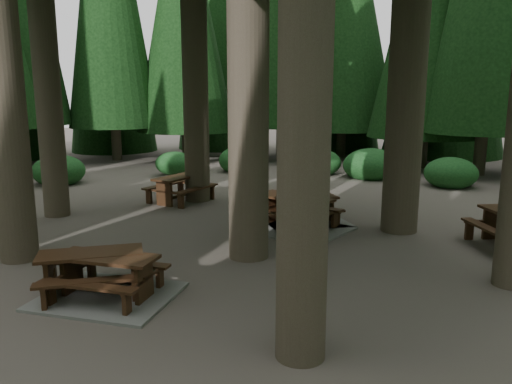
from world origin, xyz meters
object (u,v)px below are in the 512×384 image
Objects in this scene: picnic_table_a at (108,284)px; picnic_table_b at (180,184)px; picnic_table_e at (91,266)px; picnic_table_c at (294,218)px; picnic_table_f at (306,214)px.

picnic_table_b is at bearing 104.66° from picnic_table_a.
picnic_table_e is at bearing -151.94° from picnic_table_b.
picnic_table_c reaches higher than picnic_table_f.
picnic_table_b is (-4.86, 6.02, 0.31)m from picnic_table_a.
picnic_table_a is 1.00× the size of picnic_table_f.
picnic_table_a is at bearing -149.49° from picnic_table_b.
picnic_table_c reaches higher than picnic_table_e.
picnic_table_c is (4.76, -0.42, -0.25)m from picnic_table_b.
picnic_table_e is 6.37m from picnic_table_f.
picnic_table_a is 6.31m from picnic_table_f.
picnic_table_e is at bearing -93.26° from picnic_table_c.
picnic_table_a is 1.07× the size of picnic_table_c.
picnic_table_a is 1.23× the size of picnic_table_e.
picnic_table_c is 0.93× the size of picnic_table_f.
picnic_table_b is at bearing 126.94° from picnic_table_f.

